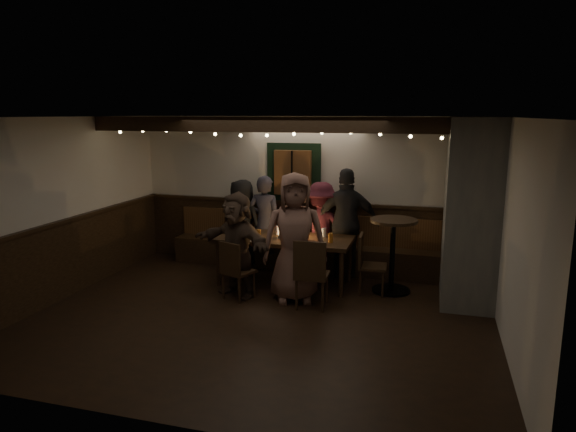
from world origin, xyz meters
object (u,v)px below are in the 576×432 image
(chair_end, at_px, (367,260))
(person_a, at_px, (242,223))
(person_e, at_px, (347,223))
(dining_table, at_px, (284,241))
(chair_near_left, at_px, (235,267))
(person_f, at_px, (237,244))
(person_d, at_px, (321,228))
(person_b, at_px, (265,222))
(chair_near_right, at_px, (311,270))
(high_top, at_px, (393,246))
(person_g, at_px, (295,238))
(person_c, at_px, (295,227))

(chair_end, distance_m, person_a, 2.42)
(chair_end, xyz_separation_m, person_e, (-0.43, 0.73, 0.39))
(dining_table, relative_size, chair_near_left, 2.44)
(person_f, bearing_deg, person_d, 78.59)
(person_b, xyz_separation_m, person_f, (0.03, -1.38, -0.04))
(person_a, bearing_deg, chair_near_right, 147.90)
(chair_near_right, bearing_deg, person_a, 134.55)
(person_d, bearing_deg, person_e, 167.26)
(dining_table, relative_size, person_b, 1.29)
(chair_near_right, relative_size, person_f, 0.63)
(dining_table, height_order, chair_end, dining_table)
(dining_table, bearing_deg, chair_near_left, -118.63)
(dining_table, relative_size, person_d, 1.36)
(person_e, bearing_deg, person_d, -15.63)
(chair_near_right, height_order, high_top, high_top)
(person_f, bearing_deg, person_g, 25.56)
(chair_near_right, xyz_separation_m, person_g, (-0.31, 0.28, 0.37))
(person_e, bearing_deg, person_c, -14.44)
(person_a, bearing_deg, chair_near_left, 120.39)
(chair_end, height_order, high_top, high_top)
(person_f, bearing_deg, person_e, 67.47)
(high_top, bearing_deg, person_a, 166.90)
(dining_table, bearing_deg, person_b, 128.55)
(chair_end, xyz_separation_m, person_b, (-1.85, 0.77, 0.31))
(dining_table, relative_size, person_c, 1.36)
(person_b, relative_size, person_f, 1.05)
(chair_near_right, xyz_separation_m, person_d, (-0.22, 1.62, 0.22))
(high_top, height_order, person_d, person_d)
(chair_end, height_order, person_a, person_a)
(chair_near_right, xyz_separation_m, person_c, (-0.66, 1.63, 0.22))
(chair_near_right, bearing_deg, person_c, 112.18)
(chair_near_right, height_order, person_b, person_b)
(chair_end, xyz_separation_m, person_a, (-2.27, 0.78, 0.26))
(chair_near_left, bearing_deg, person_e, 48.52)
(chair_end, height_order, person_g, person_g)
(high_top, bearing_deg, dining_table, -176.80)
(chair_near_left, distance_m, person_f, 0.35)
(chair_end, relative_size, person_e, 0.50)
(dining_table, relative_size, chair_end, 2.35)
(person_d, distance_m, person_g, 1.35)
(person_c, bearing_deg, dining_table, 105.45)
(person_c, bearing_deg, person_b, 13.44)
(person_c, bearing_deg, high_top, 174.86)
(person_b, distance_m, person_d, 0.99)
(person_d, height_order, person_e, person_e)
(person_g, bearing_deg, chair_near_right, -61.65)
(person_b, bearing_deg, person_d, -177.58)
(person_b, relative_size, person_d, 1.05)
(high_top, relative_size, person_g, 0.60)
(person_a, relative_size, person_g, 0.83)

